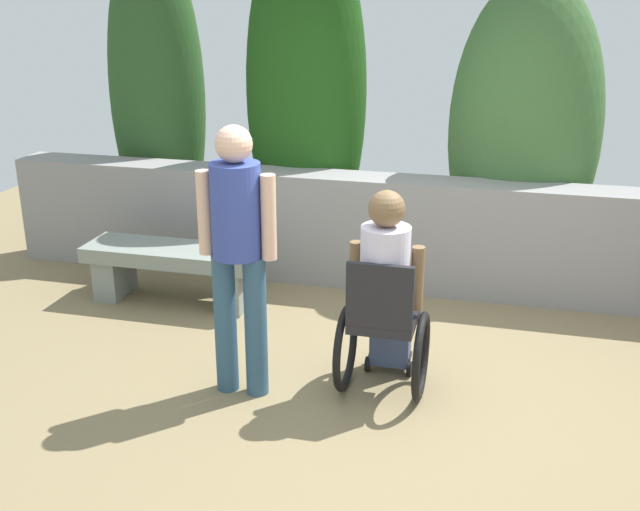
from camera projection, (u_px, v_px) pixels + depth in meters
name	position (u px, v px, depth m)	size (l,w,h in m)	color
ground_plane	(387.00, 392.00, 4.91)	(10.89, 10.89, 0.00)	olive
stone_retaining_wall	(425.00, 235.00, 6.40)	(7.40, 0.38, 0.95)	gray
hedge_backdrop	(431.00, 113.00, 6.61)	(6.73, 0.89, 3.09)	#284D22
stone_bench	(173.00, 265.00, 6.19)	(1.42, 0.46, 0.47)	gray
person_in_wheelchair	(385.00, 300.00, 4.74)	(0.53, 0.66, 1.33)	black
person_standing_companion	(237.00, 245.00, 4.60)	(0.49, 0.30, 1.70)	#30526D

